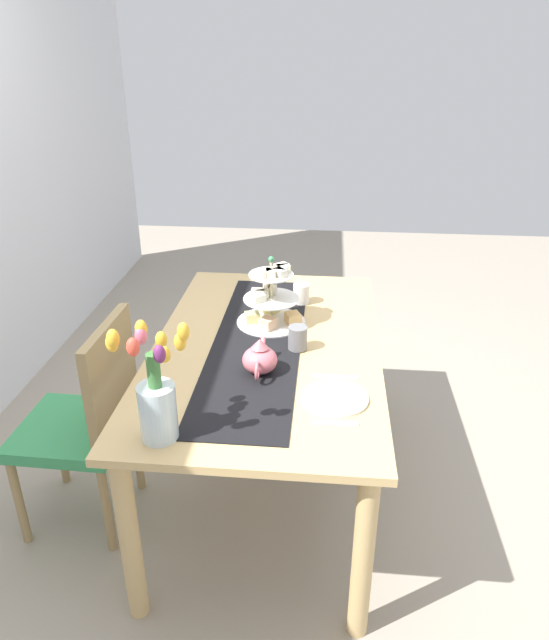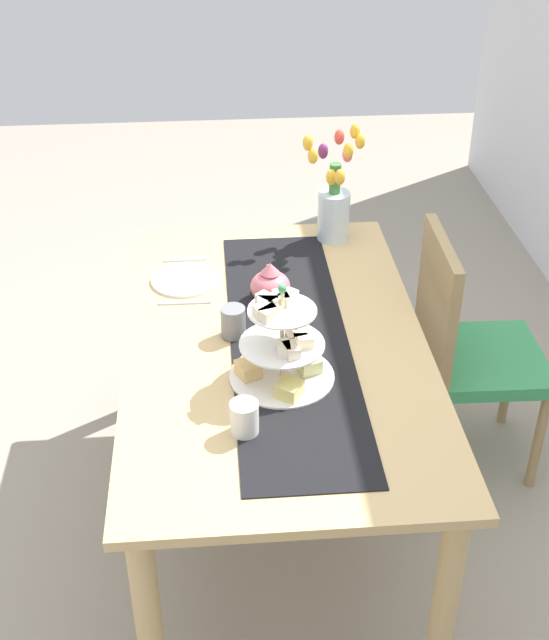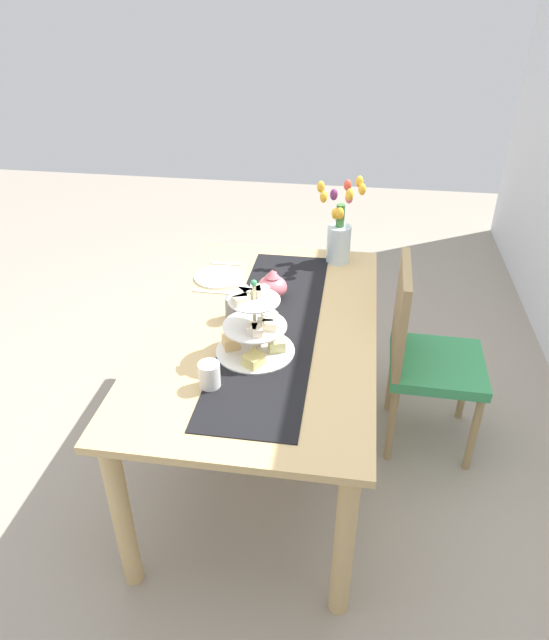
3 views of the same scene
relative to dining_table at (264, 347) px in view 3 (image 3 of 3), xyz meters
The scene contains 12 objects.
ground_plane 0.63m from the dining_table, ahead, with size 8.00×8.00×0.00m, color gray.
dining_table is the anchor object (origin of this frame).
chair_left 0.74m from the dining_table, 110.34° to the left, with size 0.43×0.43×0.91m.
table_runner 0.11m from the dining_table, 90.00° to the left, with size 1.33×0.36×0.00m, color black.
tiered_cake_stand 0.28m from the dining_table, ahead, with size 0.30×0.30×0.30m.
teapot 0.28m from the dining_table, behind, with size 0.24×0.13×0.14m.
tulip_vase 0.74m from the dining_table, 157.83° to the left, with size 0.22×0.23×0.41m.
dinner_plate_left 0.48m from the dining_table, 143.91° to the right, with size 0.23×0.23×0.01m, color white.
fork_left 0.61m from the dining_table, 152.15° to the right, with size 0.02×0.15×0.01m, color silver.
knife_left 0.38m from the dining_table, 130.37° to the right, with size 0.01×0.17×0.01m, color silver.
mug_grey 0.20m from the dining_table, 105.35° to the right, with size 0.08×0.08×0.10m, color slate.
mug_white_text 0.46m from the dining_table, 15.72° to the right, with size 0.08×0.08×0.10m, color white.
Camera 3 is at (1.94, 0.34, 1.98)m, focal length 32.14 mm.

